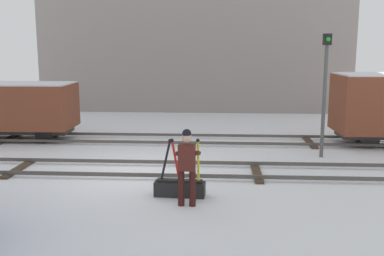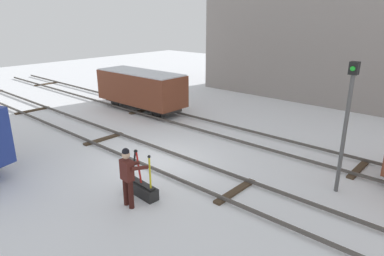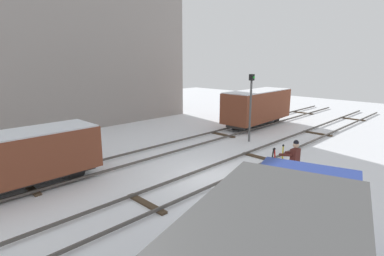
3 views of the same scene
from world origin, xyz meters
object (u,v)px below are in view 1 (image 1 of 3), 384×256
object	(u,v)px
rail_worker	(187,163)
signal_post	(325,83)
freight_car_near_switch	(2,107)
switch_lever_frame	(180,186)

from	to	relation	value
rail_worker	signal_post	distance (m)	6.53
signal_post	freight_car_near_switch	bearing A→B (deg)	169.93
freight_car_near_switch	switch_lever_frame	bearing A→B (deg)	-40.91
switch_lever_frame	signal_post	size ratio (longest dim) A/B	0.36
rail_worker	signal_post	world-z (taller)	signal_post
switch_lever_frame	rail_worker	size ratio (longest dim) A/B	0.81
rail_worker	freight_car_near_switch	world-z (taller)	freight_car_near_switch
freight_car_near_switch	signal_post	bearing A→B (deg)	-10.81
rail_worker	signal_post	size ratio (longest dim) A/B	0.45
signal_post	freight_car_near_switch	size ratio (longest dim) A/B	0.73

